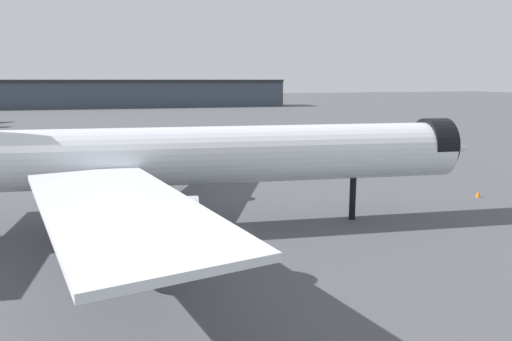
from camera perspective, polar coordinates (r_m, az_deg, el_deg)
ground at (r=47.01m, az=-4.51°, el=-7.42°), size 900.00×900.00×0.00m
airliner_near_gate at (r=46.98m, az=-9.78°, el=1.53°), size 63.38×57.45×16.43m
terminal_building at (r=269.31m, az=-22.73°, el=8.45°), size 236.78×39.93×25.43m
service_truck_front at (r=85.64m, az=-5.05°, el=1.98°), size 2.93×5.66×3.00m
baggage_tug_wing at (r=80.45m, az=-24.74°, el=-0.00°), size 3.38×2.25×1.85m
traffic_cone_wingtip at (r=66.91m, az=25.01°, el=-2.56°), size 0.61×0.61×0.76m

